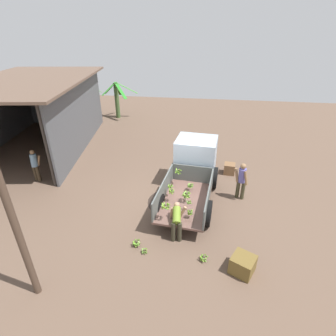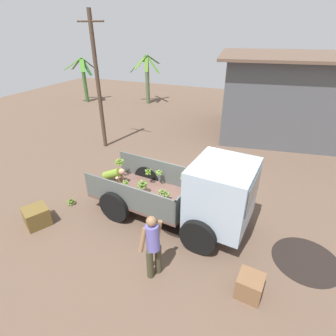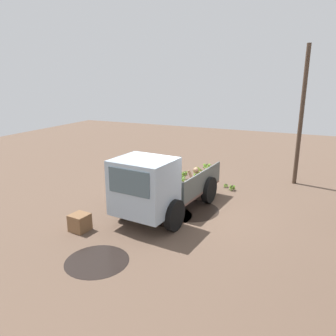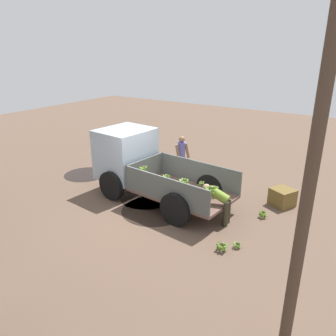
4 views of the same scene
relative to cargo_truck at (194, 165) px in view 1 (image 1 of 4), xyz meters
name	(u,v)px [view 1 (image 1 of 4)]	position (x,y,z in m)	size (l,w,h in m)	color
ground	(175,201)	(-1.16, 0.67, -1.10)	(36.00, 36.00, 0.00)	brown
mud_patch_0	(188,193)	(-0.52, 0.18, -1.10)	(1.73, 1.73, 0.01)	black
mud_patch_1	(200,161)	(2.72, -0.19, -1.10)	(1.59, 1.59, 0.01)	black
mud_patch_2	(172,202)	(-1.24, 0.76, -1.10)	(1.99, 1.99, 0.01)	#2C211B
cargo_truck	(194,165)	(0.00, 0.00, 0.00)	(4.75, 2.35, 2.11)	brown
warehouse_shed	(36,98)	(3.79, 9.26, 1.64)	(10.87, 7.55, 3.89)	#505256
utility_pole	(7,203)	(-5.83, 3.77, 1.80)	(1.23, 0.17, 5.65)	#4A382B
banana_palm_0	(117,99)	(9.51, 6.50, 0.33)	(2.07, 2.74, 2.72)	#415B30
banana_palm_1	(82,97)	(9.60, 9.37, 0.38)	(2.45, 2.47, 2.71)	olive
person_foreground_visitor	(242,179)	(-0.55, -1.95, -0.21)	(0.50, 0.59, 1.62)	#3E3B27
person_worker_loading	(177,220)	(-3.15, 0.36, -0.43)	(0.81, 0.60, 1.09)	#333023
person_bystander_near_shed	(35,164)	(-0.43, 7.12, -0.25)	(0.43, 0.65, 1.54)	#3E3121
banana_bunch_on_ground_0	(136,243)	(-3.82, 1.58, -0.97)	(0.27, 0.26, 0.23)	#47402E
banana_bunch_on_ground_1	(144,251)	(-4.08, 1.25, -1.01)	(0.21, 0.20, 0.16)	#4A4330
banana_bunch_on_ground_2	(204,258)	(-4.12, -0.59, -0.98)	(0.27, 0.27, 0.22)	#4C4431
wooden_crate_0	(243,265)	(-4.35, -1.70, -0.83)	(0.62, 0.62, 0.54)	brown
wooden_crate_1	(229,169)	(1.54, -1.66, -0.85)	(0.51, 0.51, 0.51)	brown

